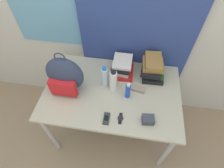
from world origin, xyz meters
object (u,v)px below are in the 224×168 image
(book_stack_left, at_px, (122,66))
(sunglasses_case, at_px, (137,89))
(backpack, at_px, (65,76))
(wristwatch, at_px, (120,118))
(sports_bottle, at_px, (113,81))
(water_bottle, at_px, (105,77))
(camera_pouch, at_px, (148,120))
(sunscreen_bottle, at_px, (128,91))
(cell_phone, at_px, (106,118))
(book_stack_center, at_px, (153,68))

(book_stack_left, xyz_separation_m, sunglasses_case, (0.17, -0.22, -0.06))
(backpack, distance_m, wristwatch, 0.61)
(sports_bottle, relative_size, sunglasses_case, 1.55)
(backpack, bearing_deg, water_bottle, 15.45)
(backpack, xyz_separation_m, camera_pouch, (0.75, -0.23, -0.15))
(sunscreen_bottle, distance_m, wristwatch, 0.25)
(backpack, bearing_deg, wristwatch, -24.60)
(sunglasses_case, bearing_deg, sports_bottle, -174.84)
(sunglasses_case, bearing_deg, camera_pouch, -70.66)
(camera_pouch, bearing_deg, wristwatch, -177.49)
(book_stack_left, relative_size, sunglasses_case, 1.83)
(backpack, xyz_separation_m, cell_phone, (0.41, -0.26, -0.17))
(book_stack_center, bearing_deg, camera_pouch, -92.01)
(book_stack_center, height_order, sunglasses_case, book_stack_center)
(wristwatch, bearing_deg, cell_phone, -168.95)
(wristwatch, bearing_deg, book_stack_left, 95.49)
(backpack, bearing_deg, cell_phone, -32.62)
(camera_pouch, distance_m, wristwatch, 0.23)
(backpack, height_order, sunglasses_case, backpack)
(backpack, distance_m, cell_phone, 0.52)
(sports_bottle, xyz_separation_m, sunscreen_bottle, (0.14, -0.07, -0.03))
(water_bottle, height_order, wristwatch, water_bottle)
(sports_bottle, relative_size, camera_pouch, 2.29)
(cell_phone, distance_m, camera_pouch, 0.34)
(sunglasses_case, xyz_separation_m, camera_pouch, (0.11, -0.31, 0.01))
(sports_bottle, relative_size, cell_phone, 2.20)
(sunglasses_case, bearing_deg, cell_phone, -123.99)
(water_bottle, bearing_deg, camera_pouch, -37.93)
(sunglasses_case, distance_m, wristwatch, 0.34)
(book_stack_center, height_order, sunscreen_bottle, book_stack_center)
(book_stack_center, height_order, camera_pouch, book_stack_center)
(water_bottle, distance_m, cell_phone, 0.38)
(water_bottle, xyz_separation_m, camera_pouch, (0.42, -0.33, -0.08))
(sports_bottle, distance_m, sunglasses_case, 0.24)
(book_stack_center, xyz_separation_m, cell_phone, (-0.36, -0.56, -0.09))
(sports_bottle, xyz_separation_m, sunglasses_case, (0.22, 0.02, -0.10))
(sports_bottle, height_order, sunscreen_bottle, sports_bottle)
(cell_phone, bearing_deg, book_stack_left, 83.68)
(book_stack_center, relative_size, wristwatch, 2.65)
(sports_bottle, relative_size, sunscreen_bottle, 1.38)
(sports_bottle, height_order, wristwatch, sports_bottle)
(water_bottle, xyz_separation_m, sunscreen_bottle, (0.23, -0.10, -0.03))
(book_stack_left, relative_size, sunscreen_bottle, 1.63)
(cell_phone, bearing_deg, sunglasses_case, 56.01)
(sunglasses_case, relative_size, wristwatch, 1.51)
(book_stack_left, distance_m, book_stack_center, 0.30)
(sunglasses_case, height_order, camera_pouch, camera_pouch)
(book_stack_left, xyz_separation_m, cell_phone, (-0.06, -0.57, -0.07))
(cell_phone, height_order, wristwatch, cell_phone)
(sunscreen_bottle, bearing_deg, cell_phone, -120.01)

